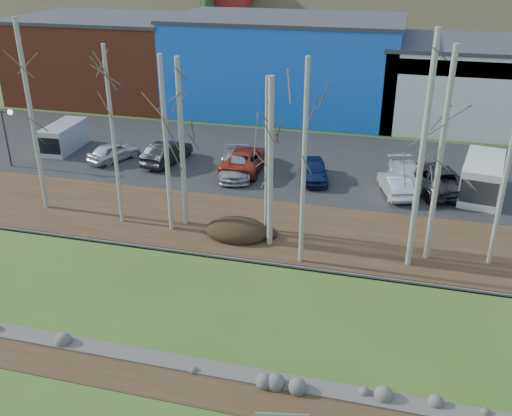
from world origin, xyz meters
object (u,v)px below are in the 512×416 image
(car_6, at_px, (436,177))
(car_8, at_px, (433,177))
(street_lamp, at_px, (3,122))
(car_0, at_px, (114,151))
(car_2, at_px, (245,159))
(car_7, at_px, (408,175))
(car_1, at_px, (167,153))
(car_4, at_px, (314,170))
(car_3, at_px, (236,164))
(van_white, at_px, (482,179))
(van_grey, at_px, (63,138))
(car_5, at_px, (395,184))

(car_6, distance_m, car_8, 0.15)
(street_lamp, xyz_separation_m, car_0, (6.37, 2.84, -2.47))
(car_0, bearing_deg, car_2, -151.81)
(street_lamp, height_order, car_7, street_lamp)
(car_1, relative_size, car_4, 1.13)
(car_0, xyz_separation_m, car_2, (9.44, 0.64, 0.09))
(car_3, distance_m, car_8, 12.61)
(car_8, height_order, van_white, van_white)
(car_2, relative_size, van_grey, 1.21)
(street_lamp, height_order, car_0, street_lamp)
(street_lamp, relative_size, car_6, 0.70)
(car_3, bearing_deg, car_0, 163.03)
(street_lamp, bearing_deg, car_3, -4.76)
(car_1, bearing_deg, van_grey, 4.84)
(car_6, bearing_deg, van_white, 147.42)
(car_6, relative_size, van_grey, 1.27)
(car_5, bearing_deg, car_6, -165.48)
(car_6, height_order, van_white, van_white)
(car_7, bearing_deg, van_white, -28.46)
(car_1, distance_m, car_6, 18.00)
(car_3, bearing_deg, van_grey, 159.52)
(car_0, distance_m, car_4, 14.28)
(car_1, distance_m, van_grey, 8.49)
(car_3, distance_m, car_7, 11.15)
(street_lamp, relative_size, car_0, 1.03)
(car_6, bearing_deg, car_0, -23.81)
(street_lamp, height_order, car_2, street_lamp)
(car_8, bearing_deg, car_7, -39.57)
(car_3, xyz_separation_m, van_grey, (-13.73, 1.50, 0.24))
(car_5, bearing_deg, car_8, -163.80)
(car_2, height_order, car_3, car_2)
(car_1, height_order, car_7, car_1)
(car_1, bearing_deg, car_6, -171.89)
(car_4, bearing_deg, street_lamp, 173.84)
(car_4, height_order, van_grey, van_grey)
(car_0, distance_m, car_5, 19.47)
(street_lamp, distance_m, van_white, 30.98)
(van_grey, bearing_deg, car_8, -5.16)
(car_4, distance_m, car_8, 7.40)
(car_5, height_order, car_6, car_6)
(car_0, bearing_deg, car_7, -153.66)
(car_1, bearing_deg, car_8, -171.89)
(car_1, height_order, car_5, car_1)
(car_6, height_order, car_7, car_6)
(car_0, height_order, car_5, car_0)
(car_6, bearing_deg, car_3, -21.29)
(car_4, distance_m, van_white, 10.15)
(car_1, xyz_separation_m, car_6, (18.00, -0.19, 0.05))
(car_2, bearing_deg, street_lamp, 10.89)
(street_lamp, distance_m, car_5, 25.98)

